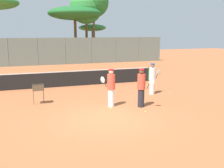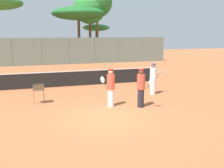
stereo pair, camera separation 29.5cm
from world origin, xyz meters
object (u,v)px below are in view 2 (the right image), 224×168
tennis_net (74,78)px  ball_cart (39,89)px  player_red_cap (111,87)px  player_yellow_shirt (153,78)px  player_white_outfit (141,88)px

tennis_net → ball_cart: size_ratio=11.36×
ball_cart → player_red_cap: bearing=-26.3°
ball_cart → tennis_net: bearing=57.2°
player_red_cap → player_yellow_shirt: size_ratio=1.02×
player_red_cap → player_yellow_shirt: 3.66m
tennis_net → ball_cart: (-2.57, -3.99, 0.24)m
player_white_outfit → player_red_cap: (-1.39, 0.58, -0.01)m
tennis_net → player_white_outfit: (2.23, -6.25, 0.44)m
player_yellow_shirt → ball_cart: 6.63m
player_white_outfit → ball_cart: (-4.80, 2.26, -0.20)m
player_red_cap → ball_cart: bearing=32.5°
player_white_outfit → player_yellow_shirt: player_white_outfit is taller
tennis_net → player_red_cap: (0.84, -5.67, 0.43)m
tennis_net → player_white_outfit: bearing=-70.3°
player_white_outfit → player_red_cap: size_ratio=1.01×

